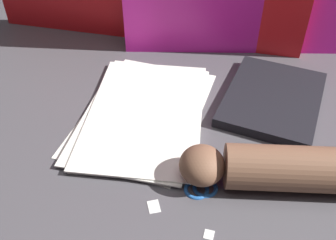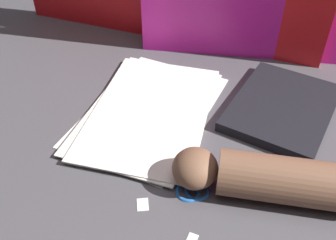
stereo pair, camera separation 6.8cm
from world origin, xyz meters
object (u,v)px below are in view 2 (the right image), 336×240
at_px(paper_stack, 150,111).
at_px(hand_forearm, 267,178).
at_px(book_closed, 283,107).
at_px(scissors, 190,176).

relative_size(paper_stack, hand_forearm, 1.24).
bearing_deg(book_closed, hand_forearm, -90.46).
relative_size(book_closed, scissors, 1.76).
bearing_deg(scissors, paper_stack, 132.89).
xyz_separation_m(book_closed, scissors, (-0.13, -0.24, -0.01)).
bearing_deg(paper_stack, book_closed, 20.59).
distance_m(book_closed, hand_forearm, 0.23).
relative_size(paper_stack, scissors, 2.37).
height_order(book_closed, hand_forearm, hand_forearm).
xyz_separation_m(paper_stack, hand_forearm, (0.26, -0.13, 0.03)).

